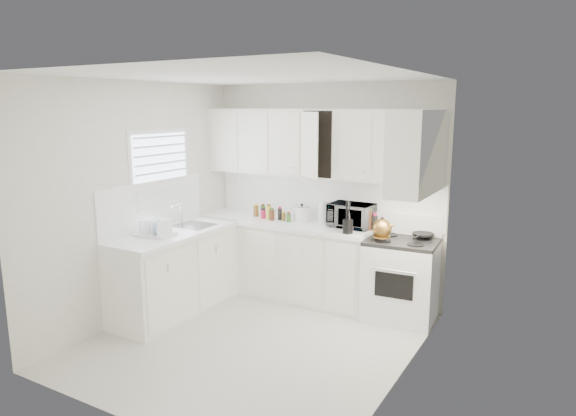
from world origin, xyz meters
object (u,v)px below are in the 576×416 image
Objects in this scene: utensil_crock at (348,217)px; tea_kettle at (382,227)px; rice_cooker at (302,212)px; dish_rack at (155,226)px; microwave at (351,213)px; stove at (401,269)px.

tea_kettle is at bearing 4.95° from utensil_crock.
rice_cooker is 0.56× the size of dish_rack.
tea_kettle reaches higher than rice_cooker.
dish_rack is at bearing -147.39° from utensil_crock.
tea_kettle is at bearing -28.77° from microwave.
tea_kettle is at bearing 21.35° from dish_rack.
rice_cooker reaches higher than stove.
stove is at bearing 18.97° from utensil_crock.
dish_rack is at bearing -138.00° from microwave.
tea_kettle is (-0.18, -0.16, 0.48)m from stove.
dish_rack is (-1.77, -1.13, -0.08)m from utensil_crock.
stove is 2.32× the size of microwave.
dish_rack is (-2.15, -1.17, -0.01)m from tea_kettle.
rice_cooker is at bearing 157.17° from utensil_crock.
utensil_crock is 2.10m from dish_rack.
microwave is at bearing 165.66° from stove.
tea_kettle is 0.55m from microwave.
microwave is 1.34× the size of utensil_crock.
dish_rack is (-1.68, -1.44, -0.06)m from microwave.
microwave reaches higher than tea_kettle.
stove is 4.44× the size of tea_kettle.
microwave is at bearing 33.48° from dish_rack.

